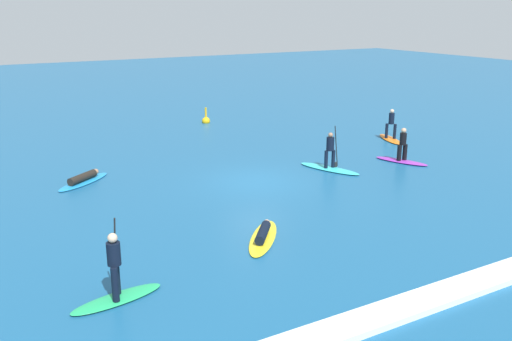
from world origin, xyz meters
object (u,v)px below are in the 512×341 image
at_px(surfer_on_blue_board, 84,179).
at_px(surfer_on_teal_board, 330,161).
at_px(marker_buoy, 206,120).
at_px(surfer_on_green_board, 116,282).
at_px(surfer_on_orange_board, 391,133).
at_px(surfer_on_purple_board, 402,154).
at_px(surfer_on_yellow_board, 263,235).

xyz_separation_m(surfer_on_blue_board, surfer_on_teal_board, (10.29, -3.61, 0.24)).
bearing_deg(marker_buoy, surfer_on_green_board, -120.49).
xyz_separation_m(surfer_on_blue_board, marker_buoy, (9.88, 9.01, 0.02)).
relative_size(surfer_on_orange_board, marker_buoy, 2.35).
bearing_deg(surfer_on_green_board, surfer_on_blue_board, 71.71).
distance_m(surfer_on_blue_board, marker_buoy, 13.38).
bearing_deg(surfer_on_teal_board, marker_buoy, 161.30).
bearing_deg(surfer_on_blue_board, surfer_on_green_board, -135.59).
distance_m(surfer_on_purple_board, surfer_on_blue_board, 14.73).
bearing_deg(surfer_on_blue_board, surfer_on_teal_board, -56.27).
distance_m(surfer_on_green_board, surfer_on_yellow_board, 5.45).
xyz_separation_m(surfer_on_yellow_board, marker_buoy, (6.27, 17.98, 0.04)).
xyz_separation_m(surfer_on_green_board, surfer_on_yellow_board, (5.21, 1.53, -0.40)).
height_order(surfer_on_blue_board, surfer_on_orange_board, surfer_on_orange_board).
bearing_deg(surfer_on_purple_board, marker_buoy, -4.94).
bearing_deg(marker_buoy, surfer_on_purple_board, -72.49).
relative_size(surfer_on_blue_board, surfer_on_yellow_board, 1.00).
bearing_deg(marker_buoy, surfer_on_blue_board, -137.64).
relative_size(surfer_on_blue_board, surfer_on_orange_board, 1.05).
bearing_deg(surfer_on_purple_board, surfer_on_yellow_board, 91.52).
distance_m(surfer_on_green_board, surfer_on_blue_board, 10.62).
xyz_separation_m(surfer_on_blue_board, surfer_on_orange_board, (16.89, -0.50, 0.28)).
xyz_separation_m(surfer_on_blue_board, surfer_on_yellow_board, (3.61, -8.96, -0.01)).
distance_m(surfer_on_orange_board, marker_buoy, 11.82).
distance_m(surfer_on_teal_board, marker_buoy, 12.64).
bearing_deg(surfer_on_green_board, marker_buoy, 49.90).
xyz_separation_m(surfer_on_teal_board, marker_buoy, (-0.41, 12.63, -0.22)).
height_order(surfer_on_purple_board, surfer_on_blue_board, surfer_on_purple_board).
xyz_separation_m(surfer_on_purple_board, marker_buoy, (-4.20, 13.32, -0.24)).
bearing_deg(surfer_on_blue_board, surfer_on_purple_board, -53.91).
distance_m(surfer_on_blue_board, surfer_on_orange_board, 16.90).
relative_size(surfer_on_green_board, surfer_on_blue_board, 0.90).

